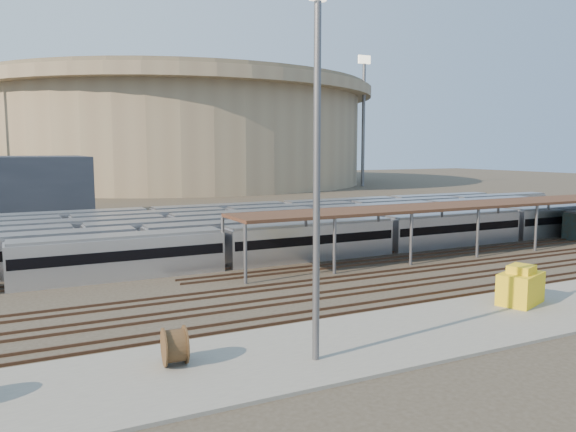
{
  "coord_description": "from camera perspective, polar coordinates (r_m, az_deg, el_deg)",
  "views": [
    {
      "loc": [
        -25.11,
        -41.04,
        11.11
      ],
      "look_at": [
        1.25,
        12.0,
        4.03
      ],
      "focal_mm": 35.0,
      "sensor_mm": 36.0,
      "label": 1
    }
  ],
  "objects": [
    {
      "name": "floodlight_2",
      "position": [
        170.38,
        7.67,
        9.96
      ],
      "size": [
        4.0,
        1.0,
        38.4
      ],
      "color": "#5A5A5F",
      "rests_on": "ground"
    },
    {
      "name": "stadium",
      "position": [
        187.92,
        -11.07,
        8.32
      ],
      "size": [
        124.0,
        124.0,
        32.5
      ],
      "color": "gray",
      "rests_on": "ground"
    },
    {
      "name": "floodlight_3",
      "position": [
        201.83,
        -22.39,
        9.02
      ],
      "size": [
        4.0,
        1.0,
        38.4
      ],
      "color": "#5A5A5F",
      "rests_on": "ground"
    },
    {
      "name": "yard_light_pole",
      "position": [
        28.29,
        2.93,
        3.35
      ],
      "size": [
        0.8,
        0.36,
        18.25
      ],
      "color": "#5A5A5F",
      "rests_on": "apron"
    },
    {
      "name": "ground",
      "position": [
        49.38,
        4.93,
        -6.21
      ],
      "size": [
        420.0,
        420.0,
        0.0
      ],
      "primitive_type": "plane",
      "color": "#383026",
      "rests_on": "ground"
    },
    {
      "name": "subway_trains",
      "position": [
        63.85,
        -6.84,
        -1.62
      ],
      "size": [
        126.16,
        23.9,
        3.6
      ],
      "color": "silver",
      "rests_on": "ground"
    },
    {
      "name": "apron",
      "position": [
        34.69,
        10.89,
        -11.82
      ],
      "size": [
        50.0,
        9.0,
        0.2
      ],
      "primitive_type": "cube",
      "color": "gray",
      "rests_on": "ground"
    },
    {
      "name": "cable_reel_west",
      "position": [
        29.77,
        -11.44,
        -12.8
      ],
      "size": [
        1.27,
        2.06,
        1.97
      ],
      "primitive_type": "cylinder",
      "rotation": [
        0.0,
        1.57,
        -0.09
      ],
      "color": "#4F371F",
      "rests_on": "apron"
    },
    {
      "name": "empty_tracks",
      "position": [
        45.29,
        8.25,
        -7.34
      ],
      "size": [
        170.0,
        9.62,
        0.18
      ],
      "color": "#4C3323",
      "rests_on": "ground"
    },
    {
      "name": "inspection_shed",
      "position": [
        65.46,
        19.77,
        1.04
      ],
      "size": [
        60.3,
        6.0,
        5.3
      ],
      "color": "#5A5A5F",
      "rests_on": "ground"
    },
    {
      "name": "yellow_equipment",
      "position": [
        43.35,
        22.54,
        -6.79
      ],
      "size": [
        4.09,
        3.32,
        2.21
      ],
      "primitive_type": "cube",
      "rotation": [
        0.0,
        0.0,
        0.37
      ],
      "color": "yellow",
      "rests_on": "apron"
    }
  ]
}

